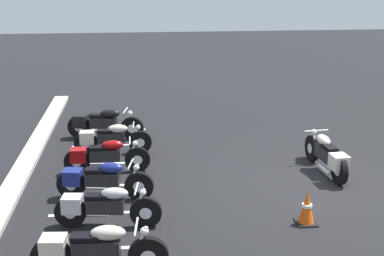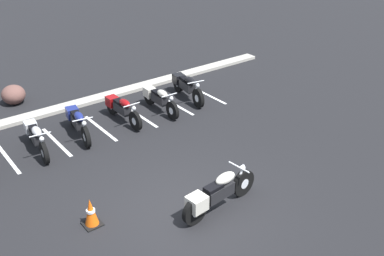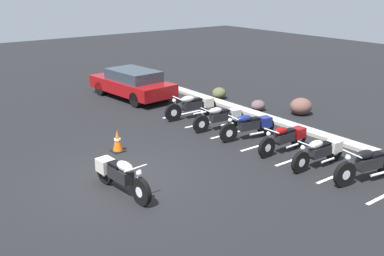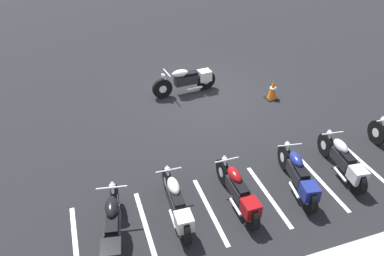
{
  "view_description": "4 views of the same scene",
  "coord_description": "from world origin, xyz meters",
  "px_view_note": "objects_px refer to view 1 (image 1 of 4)",
  "views": [
    {
      "loc": [
        -11.22,
        4.12,
        4.9
      ],
      "look_at": [
        1.45,
        2.8,
        1.01
      ],
      "focal_mm": 50.0,
      "sensor_mm": 36.0,
      "label": 1
    },
    {
      "loc": [
        -5.0,
        -6.74,
        6.58
      ],
      "look_at": [
        1.65,
        1.87,
        0.88
      ],
      "focal_mm": 42.0,
      "sensor_mm": 36.0,
      "label": 2
    },
    {
      "loc": [
        9.82,
        -5.14,
        5.07
      ],
      "look_at": [
        -0.23,
        2.48,
        0.88
      ],
      "focal_mm": 42.0,
      "sensor_mm": 36.0,
      "label": 3
    },
    {
      "loc": [
        4.09,
        10.41,
        6.15
      ],
      "look_at": [
        1.4,
        2.42,
        0.5
      ],
      "focal_mm": 35.0,
      "sensor_mm": 36.0,
      "label": 4
    }
  ],
  "objects_px": {
    "parked_bike_0": "(92,249)",
    "parked_bike_1": "(102,206)",
    "parked_bike_3": "(103,156)",
    "motorcycle_cream_featured": "(327,155)",
    "parked_bike_4": "(109,138)",
    "traffic_cone": "(307,208)",
    "parked_bike_5": "(101,123)",
    "parked_bike_2": "(100,179)"
  },
  "relations": [
    {
      "from": "parked_bike_0",
      "to": "parked_bike_3",
      "type": "height_order",
      "value": "parked_bike_0"
    },
    {
      "from": "traffic_cone",
      "to": "parked_bike_4",
      "type": "bearing_deg",
      "value": 41.81
    },
    {
      "from": "parked_bike_0",
      "to": "parked_bike_2",
      "type": "xyz_separation_m",
      "value": [
        3.04,
        0.06,
        -0.03
      ]
    },
    {
      "from": "parked_bike_4",
      "to": "parked_bike_5",
      "type": "xyz_separation_m",
      "value": [
        1.38,
        0.28,
        0.04
      ]
    },
    {
      "from": "parked_bike_5",
      "to": "parked_bike_1",
      "type": "bearing_deg",
      "value": -76.32
    },
    {
      "from": "motorcycle_cream_featured",
      "to": "parked_bike_0",
      "type": "relative_size",
      "value": 1.01
    },
    {
      "from": "parked_bike_1",
      "to": "parked_bike_5",
      "type": "bearing_deg",
      "value": 99.94
    },
    {
      "from": "parked_bike_2",
      "to": "parked_bike_5",
      "type": "xyz_separation_m",
      "value": [
        4.3,
        0.21,
        0.03
      ]
    },
    {
      "from": "parked_bike_3",
      "to": "traffic_cone",
      "type": "distance_m",
      "value": 5.2
    },
    {
      "from": "motorcycle_cream_featured",
      "to": "parked_bike_1",
      "type": "relative_size",
      "value": 1.09
    },
    {
      "from": "parked_bike_3",
      "to": "parked_bike_4",
      "type": "height_order",
      "value": "parked_bike_3"
    },
    {
      "from": "parked_bike_0",
      "to": "parked_bike_2",
      "type": "distance_m",
      "value": 3.04
    },
    {
      "from": "parked_bike_2",
      "to": "parked_bike_4",
      "type": "relative_size",
      "value": 1.02
    },
    {
      "from": "parked_bike_4",
      "to": "traffic_cone",
      "type": "bearing_deg",
      "value": -46.34
    },
    {
      "from": "parked_bike_0",
      "to": "parked_bike_1",
      "type": "relative_size",
      "value": 1.08
    },
    {
      "from": "parked_bike_3",
      "to": "parked_bike_4",
      "type": "xyz_separation_m",
      "value": [
        1.39,
        -0.09,
        -0.0
      ]
    },
    {
      "from": "parked_bike_5",
      "to": "traffic_cone",
      "type": "relative_size",
      "value": 3.22
    },
    {
      "from": "parked_bike_0",
      "to": "parked_bike_2",
      "type": "relative_size",
      "value": 1.07
    },
    {
      "from": "motorcycle_cream_featured",
      "to": "traffic_cone",
      "type": "bearing_deg",
      "value": 147.87
    },
    {
      "from": "parked_bike_2",
      "to": "parked_bike_4",
      "type": "height_order",
      "value": "parked_bike_2"
    },
    {
      "from": "motorcycle_cream_featured",
      "to": "parked_bike_4",
      "type": "distance_m",
      "value": 5.71
    },
    {
      "from": "parked_bike_1",
      "to": "parked_bike_4",
      "type": "relative_size",
      "value": 1.0
    },
    {
      "from": "parked_bike_0",
      "to": "parked_bike_1",
      "type": "distance_m",
      "value": 1.7
    },
    {
      "from": "motorcycle_cream_featured",
      "to": "parked_bike_2",
      "type": "height_order",
      "value": "motorcycle_cream_featured"
    },
    {
      "from": "parked_bike_4",
      "to": "traffic_cone",
      "type": "xyz_separation_m",
      "value": [
        -4.53,
        -4.05,
        -0.11
      ]
    },
    {
      "from": "parked_bike_1",
      "to": "parked_bike_3",
      "type": "distance_m",
      "value": 2.87
    },
    {
      "from": "motorcycle_cream_featured",
      "to": "parked_bike_4",
      "type": "relative_size",
      "value": 1.09
    },
    {
      "from": "parked_bike_0",
      "to": "parked_bike_5",
      "type": "height_order",
      "value": "parked_bike_0"
    },
    {
      "from": "parked_bike_2",
      "to": "parked_bike_5",
      "type": "relative_size",
      "value": 0.95
    },
    {
      "from": "traffic_cone",
      "to": "parked_bike_1",
      "type": "bearing_deg",
      "value": 86.1
    },
    {
      "from": "parked_bike_1",
      "to": "traffic_cone",
      "type": "distance_m",
      "value": 4.0
    },
    {
      "from": "parked_bike_2",
      "to": "traffic_cone",
      "type": "distance_m",
      "value": 4.42
    },
    {
      "from": "parked_bike_4",
      "to": "parked_bike_5",
      "type": "bearing_deg",
      "value": 103.18
    },
    {
      "from": "parked_bike_1",
      "to": "parked_bike_0",
      "type": "bearing_deg",
      "value": -85.65
    },
    {
      "from": "parked_bike_5",
      "to": "parked_bike_3",
      "type": "bearing_deg",
      "value": -75.92
    },
    {
      "from": "parked_bike_3",
      "to": "parked_bike_4",
      "type": "bearing_deg",
      "value": 85.6
    },
    {
      "from": "parked_bike_1",
      "to": "parked_bike_4",
      "type": "xyz_separation_m",
      "value": [
        4.25,
        0.06,
        -0.0
      ]
    },
    {
      "from": "parked_bike_2",
      "to": "parked_bike_3",
      "type": "distance_m",
      "value": 1.53
    },
    {
      "from": "motorcycle_cream_featured",
      "to": "parked_bike_4",
      "type": "height_order",
      "value": "motorcycle_cream_featured"
    },
    {
      "from": "parked_bike_0",
      "to": "parked_bike_3",
      "type": "bearing_deg",
      "value": 95.89
    },
    {
      "from": "parked_bike_3",
      "to": "parked_bike_5",
      "type": "xyz_separation_m",
      "value": [
        2.77,
        0.19,
        0.03
      ]
    },
    {
      "from": "motorcycle_cream_featured",
      "to": "parked_bike_5",
      "type": "height_order",
      "value": "motorcycle_cream_featured"
    }
  ]
}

